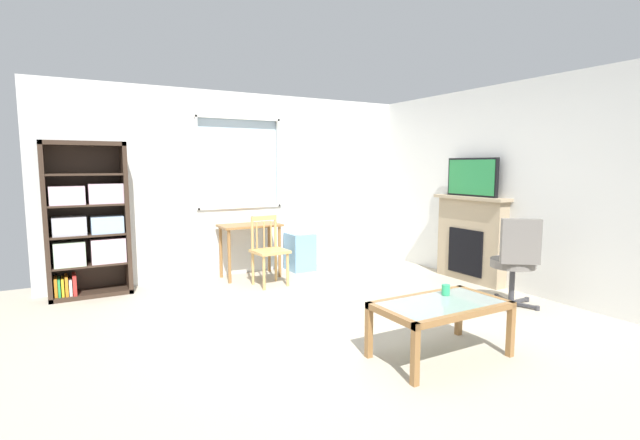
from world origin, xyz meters
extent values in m
cube|color=#B2A893|center=(0.00, 0.00, -0.01)|extent=(6.23, 6.11, 0.02)
cube|color=silver|center=(0.00, 2.55, 0.47)|extent=(5.23, 0.12, 0.95)
cube|color=silver|center=(0.00, 2.55, 2.40)|extent=(5.23, 0.12, 0.34)
cube|color=silver|center=(-1.62, 2.55, 1.59)|extent=(1.99, 0.12, 1.28)
cube|color=silver|center=(1.60, 2.55, 1.59)|extent=(2.04, 0.12, 1.28)
cube|color=silver|center=(-0.02, 2.56, 1.59)|extent=(1.20, 0.02, 1.28)
cube|color=white|center=(-0.02, 2.49, 0.96)|extent=(1.26, 0.06, 0.03)
cube|color=white|center=(-0.02, 2.49, 2.21)|extent=(1.26, 0.06, 0.03)
cube|color=white|center=(-0.62, 2.49, 1.59)|extent=(0.03, 0.06, 1.28)
cube|color=white|center=(0.58, 2.49, 1.59)|extent=(0.03, 0.06, 1.28)
cube|color=silver|center=(2.68, 0.00, 1.28)|extent=(0.12, 5.31, 2.57)
cube|color=#38281E|center=(-2.42, 2.30, 0.92)|extent=(0.05, 0.38, 1.83)
cube|color=#38281E|center=(-1.57, 2.30, 0.92)|extent=(0.05, 0.38, 1.83)
cube|color=#38281E|center=(-1.99, 2.30, 1.81)|extent=(0.90, 0.38, 0.05)
cube|color=#38281E|center=(-1.99, 2.30, 0.03)|extent=(0.90, 0.38, 0.05)
cube|color=#38281E|center=(-1.99, 2.49, 0.92)|extent=(0.90, 0.02, 1.83)
cube|color=#38281E|center=(-1.99, 2.30, 0.38)|extent=(0.85, 0.36, 0.02)
cube|color=#38281E|center=(-1.99, 2.30, 0.74)|extent=(0.85, 0.36, 0.02)
cube|color=#38281E|center=(-1.99, 2.30, 1.09)|extent=(0.85, 0.36, 0.02)
cube|color=#38281E|center=(-1.99, 2.30, 1.45)|extent=(0.85, 0.36, 0.02)
cube|color=#B7D6B2|center=(-2.20, 2.29, 0.53)|extent=(0.33, 0.33, 0.28)
cube|color=beige|center=(-1.79, 2.29, 0.54)|extent=(0.38, 0.32, 0.29)
cube|color=#B2B2BC|center=(-2.18, 2.29, 0.86)|extent=(0.35, 0.28, 0.21)
cube|color=#9EBCDB|center=(-1.78, 2.29, 0.85)|extent=(0.35, 0.30, 0.20)
cube|color=beige|center=(-2.19, 2.29, 1.21)|extent=(0.36, 0.32, 0.21)
cube|color=beige|center=(-1.78, 2.29, 1.22)|extent=(0.37, 0.30, 0.23)
cube|color=orange|center=(-2.36, 2.28, 0.16)|extent=(0.03, 0.22, 0.21)
cube|color=green|center=(-2.33, 2.28, 0.15)|extent=(0.02, 0.25, 0.20)
cube|color=yellow|center=(-2.29, 2.28, 0.15)|extent=(0.03, 0.25, 0.20)
cube|color=orange|center=(-2.25, 2.28, 0.16)|extent=(0.03, 0.28, 0.22)
cube|color=white|center=(-2.21, 2.28, 0.14)|extent=(0.03, 0.25, 0.18)
cube|color=red|center=(-2.17, 2.28, 0.17)|extent=(0.04, 0.29, 0.23)
cube|color=olive|center=(0.01, 2.20, 0.73)|extent=(0.83, 0.46, 0.03)
cylinder|color=olive|center=(-0.36, 2.02, 0.36)|extent=(0.04, 0.04, 0.72)
cylinder|color=olive|center=(0.37, 2.02, 0.36)|extent=(0.04, 0.04, 0.72)
cylinder|color=olive|center=(-0.36, 2.39, 0.36)|extent=(0.04, 0.04, 0.72)
cylinder|color=olive|center=(0.37, 2.39, 0.36)|extent=(0.04, 0.04, 0.72)
cube|color=tan|center=(0.06, 1.65, 0.45)|extent=(0.45, 0.43, 0.04)
cylinder|color=tan|center=(-0.09, 1.48, 0.22)|extent=(0.04, 0.04, 0.43)
cylinder|color=tan|center=(0.25, 1.51, 0.22)|extent=(0.04, 0.04, 0.43)
cylinder|color=tan|center=(-0.12, 1.80, 0.22)|extent=(0.04, 0.04, 0.43)
cylinder|color=tan|center=(0.22, 1.83, 0.22)|extent=(0.04, 0.04, 0.43)
cylinder|color=tan|center=(-0.12, 1.80, 0.68)|extent=(0.04, 0.04, 0.45)
cylinder|color=tan|center=(0.22, 1.83, 0.68)|extent=(0.04, 0.04, 0.45)
cube|color=tan|center=(0.05, 1.81, 0.87)|extent=(0.36, 0.06, 0.06)
cylinder|color=tan|center=(-0.05, 1.81, 0.65)|extent=(0.02, 0.02, 0.35)
cylinder|color=tan|center=(0.05, 1.81, 0.65)|extent=(0.02, 0.02, 0.35)
cylinder|color=tan|center=(0.16, 1.82, 0.65)|extent=(0.02, 0.02, 0.35)
cube|color=#72ADDB|center=(0.81, 2.25, 0.28)|extent=(0.35, 0.40, 0.55)
cube|color=tan|center=(2.53, 0.55, 0.55)|extent=(0.18, 1.05, 1.11)
cube|color=black|center=(2.43, 0.55, 0.40)|extent=(0.03, 0.57, 0.61)
cube|color=tan|center=(2.51, 0.55, 1.13)|extent=(0.26, 1.15, 0.04)
cube|color=black|center=(2.51, 0.55, 1.40)|extent=(0.05, 0.81, 0.51)
cube|color=#237F3D|center=(2.48, 0.55, 1.40)|extent=(0.01, 0.76, 0.46)
cylinder|color=slate|center=(2.07, -0.47, 0.48)|extent=(0.48, 0.48, 0.09)
cube|color=slate|center=(1.94, -0.65, 0.76)|extent=(0.37, 0.30, 0.48)
cylinder|color=#38383D|center=(2.07, -0.47, 0.24)|extent=(0.06, 0.06, 0.42)
cube|color=#38383D|center=(1.95, -0.39, 0.03)|extent=(0.25, 0.19, 0.03)
cylinder|color=#38383D|center=(1.84, -0.30, 0.03)|extent=(0.05, 0.05, 0.05)
cube|color=#38383D|center=(1.95, -0.55, 0.03)|extent=(0.25, 0.19, 0.03)
cylinder|color=#38383D|center=(1.84, -0.63, 0.03)|extent=(0.05, 0.05, 0.05)
cube|color=#38383D|center=(2.11, -0.60, 0.03)|extent=(0.12, 0.28, 0.03)
cylinder|color=#38383D|center=(2.15, -0.73, 0.03)|extent=(0.05, 0.05, 0.05)
cube|color=#38383D|center=(2.21, -0.47, 0.03)|extent=(0.28, 0.04, 0.03)
cylinder|color=#38383D|center=(2.35, -0.47, 0.03)|extent=(0.05, 0.05, 0.05)
cube|color=#38383D|center=(2.11, -0.33, 0.03)|extent=(0.12, 0.28, 0.03)
cylinder|color=#38383D|center=(2.15, -0.20, 0.03)|extent=(0.05, 0.05, 0.05)
cube|color=#8C9E99|center=(0.37, -1.10, 0.45)|extent=(0.97, 0.51, 0.02)
cube|color=olive|center=(0.37, -1.38, 0.43)|extent=(1.07, 0.05, 0.05)
cube|color=olive|center=(0.37, -0.82, 0.43)|extent=(1.07, 0.05, 0.05)
cube|color=olive|center=(-0.14, -1.10, 0.43)|extent=(0.05, 0.61, 0.05)
cube|color=olive|center=(0.88, -1.10, 0.43)|extent=(0.05, 0.61, 0.05)
cube|color=olive|center=(-0.14, -1.38, 0.20)|extent=(0.05, 0.05, 0.41)
cube|color=olive|center=(0.88, -1.38, 0.20)|extent=(0.05, 0.05, 0.41)
cube|color=olive|center=(-0.14, -0.82, 0.20)|extent=(0.05, 0.05, 0.41)
cube|color=olive|center=(0.88, -0.82, 0.20)|extent=(0.05, 0.05, 0.41)
cylinder|color=#33B770|center=(0.55, -0.97, 0.50)|extent=(0.07, 0.07, 0.09)
camera|label=1|loc=(-2.26, -3.74, 1.56)|focal=25.73mm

